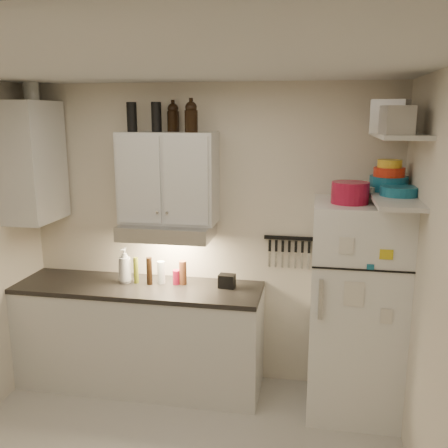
# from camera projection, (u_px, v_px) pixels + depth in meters

# --- Properties ---
(ceiling) EXTENTS (3.20, 3.00, 0.02)m
(ceiling) POSITION_uv_depth(u_px,v_px,m) (146.00, 62.00, 2.63)
(ceiling) COLOR silver
(ceiling) RESTS_ON ground
(back_wall) EXTENTS (3.20, 0.02, 2.60)m
(back_wall) POSITION_uv_depth(u_px,v_px,m) (209.00, 236.00, 4.36)
(back_wall) COLOR beige
(back_wall) RESTS_ON ground
(right_wall) EXTENTS (0.02, 3.00, 2.60)m
(right_wall) POSITION_uv_depth(u_px,v_px,m) (447.00, 317.00, 2.62)
(right_wall) COLOR beige
(right_wall) RESTS_ON ground
(base_cabinet) EXTENTS (2.10, 0.60, 0.88)m
(base_cabinet) POSITION_uv_depth(u_px,v_px,m) (140.00, 337.00, 4.34)
(base_cabinet) COLOR silver
(base_cabinet) RESTS_ON floor
(countertop) EXTENTS (2.10, 0.62, 0.04)m
(countertop) POSITION_uv_depth(u_px,v_px,m) (138.00, 287.00, 4.24)
(countertop) COLOR black
(countertop) RESTS_ON base_cabinet
(upper_cabinet) EXTENTS (0.80, 0.33, 0.75)m
(upper_cabinet) POSITION_uv_depth(u_px,v_px,m) (168.00, 178.00, 4.13)
(upper_cabinet) COLOR silver
(upper_cabinet) RESTS_ON back_wall
(side_cabinet) EXTENTS (0.33, 0.55, 1.00)m
(side_cabinet) POSITION_uv_depth(u_px,v_px,m) (33.00, 162.00, 4.18)
(side_cabinet) COLOR silver
(side_cabinet) RESTS_ON left_wall
(range_hood) EXTENTS (0.76, 0.46, 0.12)m
(range_hood) POSITION_uv_depth(u_px,v_px,m) (167.00, 231.00, 4.16)
(range_hood) COLOR silver
(range_hood) RESTS_ON back_wall
(fridge) EXTENTS (0.70, 0.68, 1.70)m
(fridge) POSITION_uv_depth(u_px,v_px,m) (356.00, 309.00, 3.90)
(fridge) COLOR white
(fridge) RESTS_ON floor
(shelf_hi) EXTENTS (0.30, 0.95, 0.03)m
(shelf_hi) POSITION_uv_depth(u_px,v_px,m) (398.00, 135.00, 3.44)
(shelf_hi) COLOR silver
(shelf_hi) RESTS_ON right_wall
(shelf_lo) EXTENTS (0.30, 0.95, 0.03)m
(shelf_lo) POSITION_uv_depth(u_px,v_px,m) (393.00, 198.00, 3.53)
(shelf_lo) COLOR silver
(shelf_lo) RESTS_ON right_wall
(knife_strip) EXTENTS (0.42, 0.02, 0.03)m
(knife_strip) POSITION_uv_depth(u_px,v_px,m) (289.00, 238.00, 4.20)
(knife_strip) COLOR black
(knife_strip) RESTS_ON back_wall
(dutch_oven) EXTENTS (0.30, 0.30, 0.16)m
(dutch_oven) POSITION_uv_depth(u_px,v_px,m) (350.00, 193.00, 3.65)
(dutch_oven) COLOR #A41332
(dutch_oven) RESTS_ON fridge
(book_stack) EXTENTS (0.22, 0.25, 0.07)m
(book_stack) POSITION_uv_depth(u_px,v_px,m) (402.00, 204.00, 3.45)
(book_stack) COLOR yellow
(book_stack) RESTS_ON fridge
(spice_jar) EXTENTS (0.09, 0.09, 0.11)m
(spice_jar) POSITION_uv_depth(u_px,v_px,m) (370.00, 195.00, 3.71)
(spice_jar) COLOR silver
(spice_jar) RESTS_ON fridge
(stock_pot) EXTENTS (0.26, 0.26, 0.18)m
(stock_pot) POSITION_uv_depth(u_px,v_px,m) (396.00, 119.00, 3.67)
(stock_pot) COLOR silver
(stock_pot) RESTS_ON shelf_hi
(tin_a) EXTENTS (0.28, 0.26, 0.22)m
(tin_a) POSITION_uv_depth(u_px,v_px,m) (390.00, 117.00, 3.34)
(tin_a) COLOR #AAAAAD
(tin_a) RESTS_ON shelf_hi
(tin_b) EXTENTS (0.21, 0.21, 0.18)m
(tin_b) POSITION_uv_depth(u_px,v_px,m) (397.00, 120.00, 3.15)
(tin_b) COLOR #AAAAAD
(tin_b) RESTS_ON shelf_hi
(bowl_teal) EXTENTS (0.28, 0.28, 0.11)m
(bowl_teal) POSITION_uv_depth(u_px,v_px,m) (389.00, 183.00, 3.75)
(bowl_teal) COLOR #186785
(bowl_teal) RESTS_ON shelf_lo
(bowl_orange) EXTENTS (0.23, 0.23, 0.07)m
(bowl_orange) POSITION_uv_depth(u_px,v_px,m) (389.00, 172.00, 3.70)
(bowl_orange) COLOR red
(bowl_orange) RESTS_ON bowl_teal
(bowl_yellow) EXTENTS (0.18, 0.18, 0.06)m
(bowl_yellow) POSITION_uv_depth(u_px,v_px,m) (390.00, 164.00, 3.68)
(bowl_yellow) COLOR yellow
(bowl_yellow) RESTS_ON bowl_orange
(plates) EXTENTS (0.35, 0.35, 0.07)m
(plates) POSITION_uv_depth(u_px,v_px,m) (400.00, 191.00, 3.53)
(plates) COLOR #186785
(plates) RESTS_ON shelf_lo
(growler_a) EXTENTS (0.12, 0.12, 0.24)m
(growler_a) POSITION_uv_depth(u_px,v_px,m) (173.00, 117.00, 4.09)
(growler_a) COLOR black
(growler_a) RESTS_ON upper_cabinet
(growler_b) EXTENTS (0.12, 0.12, 0.25)m
(growler_b) POSITION_uv_depth(u_px,v_px,m) (191.00, 117.00, 3.93)
(growler_b) COLOR black
(growler_b) RESTS_ON upper_cabinet
(thermos_a) EXTENTS (0.09, 0.09, 0.24)m
(thermos_a) POSITION_uv_depth(u_px,v_px,m) (156.00, 117.00, 4.05)
(thermos_a) COLOR black
(thermos_a) RESTS_ON upper_cabinet
(thermos_b) EXTENTS (0.10, 0.10, 0.24)m
(thermos_b) POSITION_uv_depth(u_px,v_px,m) (132.00, 117.00, 4.06)
(thermos_b) COLOR black
(thermos_b) RESTS_ON upper_cabinet
(side_jar) EXTENTS (0.15, 0.15, 0.16)m
(side_jar) POSITION_uv_depth(u_px,v_px,m) (31.00, 91.00, 4.12)
(side_jar) COLOR silver
(side_jar) RESTS_ON side_cabinet
(soap_bottle) EXTENTS (0.15, 0.15, 0.34)m
(soap_bottle) POSITION_uv_depth(u_px,v_px,m) (125.00, 263.00, 4.27)
(soap_bottle) COLOR silver
(soap_bottle) RESTS_ON countertop
(pepper_mill) EXTENTS (0.08, 0.08, 0.21)m
(pepper_mill) POSITION_uv_depth(u_px,v_px,m) (183.00, 273.00, 4.24)
(pepper_mill) COLOR brown
(pepper_mill) RESTS_ON countertop
(oil_bottle) EXTENTS (0.05, 0.05, 0.23)m
(oil_bottle) POSITION_uv_depth(u_px,v_px,m) (136.00, 270.00, 4.27)
(oil_bottle) COLOR #636A1A
(oil_bottle) RESTS_ON countertop
(vinegar_bottle) EXTENTS (0.06, 0.06, 0.24)m
(vinegar_bottle) POSITION_uv_depth(u_px,v_px,m) (149.00, 271.00, 4.24)
(vinegar_bottle) COLOR black
(vinegar_bottle) RESTS_ON countertop
(clear_bottle) EXTENTS (0.08, 0.08, 0.20)m
(clear_bottle) POSITION_uv_depth(u_px,v_px,m) (161.00, 272.00, 4.27)
(clear_bottle) COLOR silver
(clear_bottle) RESTS_ON countertop
(red_jar) EXTENTS (0.08, 0.08, 0.12)m
(red_jar) POSITION_uv_depth(u_px,v_px,m) (176.00, 277.00, 4.25)
(red_jar) COLOR #A41332
(red_jar) RESTS_ON countertop
(caddy) EXTENTS (0.14, 0.11, 0.11)m
(caddy) POSITION_uv_depth(u_px,v_px,m) (227.00, 281.00, 4.17)
(caddy) COLOR black
(caddy) RESTS_ON countertop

